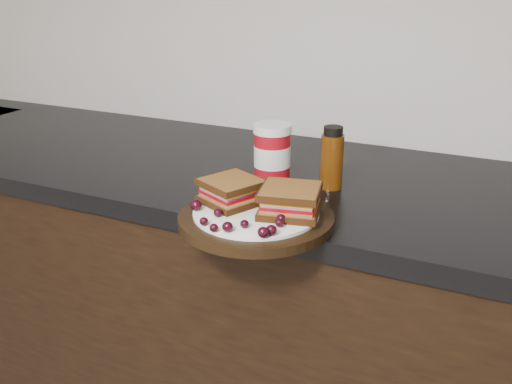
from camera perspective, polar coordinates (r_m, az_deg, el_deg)
base_cabinets at (r=1.59m, az=-4.94°, el=-13.06°), size 3.96×0.58×0.86m
countertop at (r=1.39m, az=-5.52°, el=2.48°), size 3.98×0.60×0.04m
plate at (r=1.02m, az=0.00°, el=-2.66°), size 0.28×0.28×0.02m
sandwich_left at (r=1.05m, az=-2.45°, el=0.10°), size 0.13×0.13×0.04m
sandwich_right at (r=1.00m, az=3.42°, el=-0.85°), size 0.12×0.12×0.05m
grape_0 at (r=1.02m, az=-6.02°, el=-1.30°), size 0.02×0.02×0.02m
grape_1 at (r=0.99m, az=-3.83°, el=-2.08°), size 0.02×0.02×0.01m
grape_2 at (r=0.96m, az=-5.23°, el=-2.93°), size 0.02×0.02×0.01m
grape_3 at (r=0.94m, az=-4.24°, el=-3.58°), size 0.02×0.02×0.01m
grape_4 at (r=0.94m, az=-2.86°, el=-3.49°), size 0.02×0.02×0.02m
grape_5 at (r=0.95m, az=-1.16°, el=-3.21°), size 0.02×0.02×0.01m
grape_6 at (r=0.92m, az=0.74°, el=-4.05°), size 0.02×0.02×0.02m
grape_7 at (r=0.92m, az=1.55°, el=-3.83°), size 0.02×0.02×0.02m
grape_8 at (r=0.95m, az=2.36°, el=-3.10°), size 0.02×0.02×0.01m
grape_9 at (r=0.97m, az=2.52°, el=-2.68°), size 0.02×0.02×0.02m
grape_10 at (r=1.01m, az=4.73°, el=-1.72°), size 0.02×0.02×0.02m
grape_11 at (r=1.01m, az=3.97°, el=-1.54°), size 0.02×0.02×0.02m
grape_12 at (r=1.03m, az=4.05°, el=-1.11°), size 0.02×0.02×0.02m
grape_13 at (r=1.09m, az=-1.94°, el=0.20°), size 0.02×0.02×0.02m
grape_14 at (r=1.07m, az=-3.64°, el=-0.27°), size 0.02×0.02×0.02m
grape_15 at (r=1.04m, az=-3.08°, el=-0.99°), size 0.02×0.02×0.02m
grape_16 at (r=1.08m, az=-1.18°, el=0.04°), size 0.02×0.02×0.02m
grape_17 at (r=1.06m, az=-3.00°, el=-0.47°), size 0.02×0.02×0.02m
grape_18 at (r=1.05m, az=-4.08°, el=-0.73°), size 0.02×0.02×0.02m
condiment_jar at (r=1.23m, az=1.63°, el=4.06°), size 0.10×0.10×0.12m
oil_bottle at (r=1.18m, az=7.61°, el=3.43°), size 0.06×0.06×0.13m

